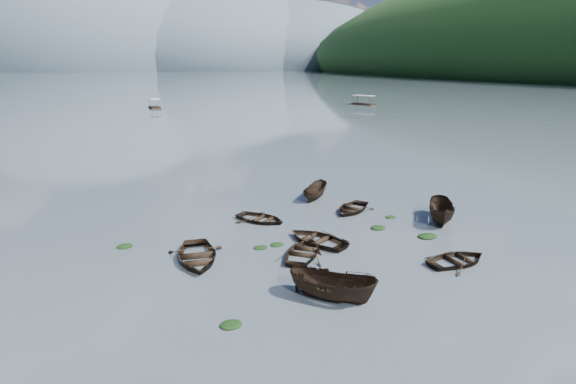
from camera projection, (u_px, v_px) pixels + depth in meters
name	position (u px, v px, depth m)	size (l,w,h in m)	color
ground_plane	(367.00, 288.00, 23.41)	(2400.00, 2400.00, 0.00)	#4B565D
haze_mtn_b	(90.00, 70.00, 816.32)	(520.00, 520.00, 340.00)	#475666
haze_mtn_c	(200.00, 69.00, 882.19)	(520.00, 520.00, 260.00)	#475666
haze_mtn_d	(286.00, 69.00, 941.46)	(520.00, 520.00, 220.00)	#475666
rowboat_0	(197.00, 260.00, 26.72)	(3.43, 4.80, 0.99)	black
rowboat_1	(304.00, 255.00, 27.46)	(2.92, 4.09, 0.85)	black
rowboat_2	(332.00, 299.00, 22.33)	(1.71, 4.54, 1.76)	black
rowboat_3	(317.00, 242.00, 29.41)	(3.12, 4.37, 0.90)	black
rowboat_4	(458.00, 263.00, 26.36)	(2.81, 3.93, 0.81)	black
rowboat_5	(441.00, 221.00, 33.34)	(1.77, 4.71, 1.82)	black
rowboat_6	(261.00, 221.00, 33.37)	(2.81, 3.94, 0.82)	black
rowboat_7	(352.00, 211.00, 35.65)	(2.92, 4.08, 0.85)	black
rowboat_8	(315.00, 198.00, 39.00)	(1.46, 3.89, 1.50)	black
weed_clump_0	(231.00, 326.00, 20.08)	(1.02, 0.83, 0.22)	black
weed_clump_1	(260.00, 248.00, 28.50)	(0.90, 0.72, 0.20)	black
weed_clump_2	(322.00, 292.00, 22.99)	(1.35, 1.08, 0.29)	black
weed_clump_3	(391.00, 218.00, 34.15)	(0.84, 0.71, 0.19)	black
weed_clump_4	(427.00, 237.00, 30.29)	(1.32, 1.05, 0.27)	black
weed_clump_5	(125.00, 247.00, 28.68)	(1.03, 0.84, 0.22)	black
weed_clump_6	(277.00, 245.00, 28.97)	(0.91, 0.76, 0.19)	black
weed_clump_7	(378.00, 229.00, 31.88)	(1.10, 0.88, 0.24)	black
pontoon_centre	(155.00, 108.00, 117.37)	(2.51, 6.01, 2.30)	black
pontoon_right	(363.00, 105.00, 127.27)	(2.73, 6.55, 2.51)	black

